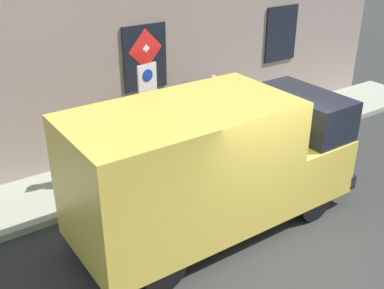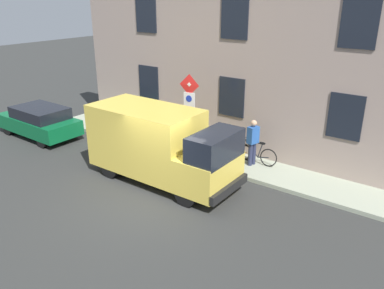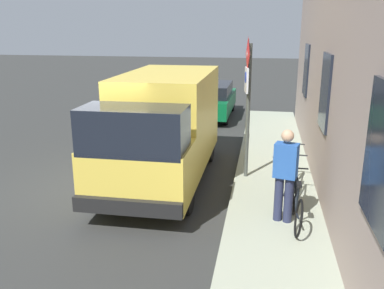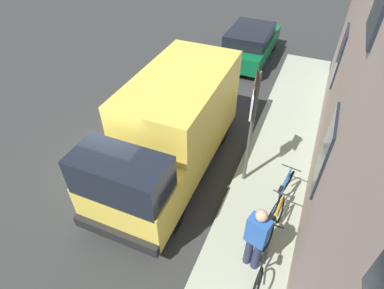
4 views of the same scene
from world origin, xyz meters
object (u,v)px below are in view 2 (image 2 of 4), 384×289
object	(u,v)px
sign_post_stacked	(190,105)
bicycle_blue	(216,143)
bicycle_black	(255,153)
bicycle_orange	(235,148)
delivery_van	(160,144)
pedestrian	(253,141)
parked_hatchback	(40,121)

from	to	relation	value
sign_post_stacked	bicycle_blue	bearing A→B (deg)	-27.29
bicycle_black	bicycle_orange	world-z (taller)	same
sign_post_stacked	bicycle_orange	distance (m)	2.45
delivery_van	bicycle_black	size ratio (longest dim) A/B	3.12
delivery_van	bicycle_blue	distance (m)	3.09
bicycle_orange	pedestrian	world-z (taller)	pedestrian
sign_post_stacked	parked_hatchback	bearing A→B (deg)	104.10
bicycle_orange	pedestrian	size ratio (longest dim) A/B	1.00
sign_post_stacked	delivery_van	distance (m)	2.12
bicycle_black	pedestrian	xyz separation A→B (m)	(-0.22, 0.02, 0.56)
bicycle_blue	delivery_van	bearing A→B (deg)	90.84
delivery_van	bicycle_black	xyz separation A→B (m)	(2.96, -2.09, -0.82)
parked_hatchback	bicycle_black	bearing A→B (deg)	-162.65
delivery_van	bicycle_blue	bearing A→B (deg)	82.72
parked_hatchback	bicycle_black	distance (m)	9.70
delivery_van	pedestrian	distance (m)	3.43
delivery_van	bicycle_orange	xyz separation A→B (m)	(2.96, -1.23, -0.82)
sign_post_stacked	delivery_van	bearing A→B (deg)	-174.98
bicycle_orange	parked_hatchback	bearing A→B (deg)	24.39
bicycle_black	parked_hatchback	bearing A→B (deg)	15.75
delivery_van	bicycle_blue	xyz separation A→B (m)	(2.96, -0.37, -0.82)
delivery_van	bicycle_blue	world-z (taller)	delivery_van
sign_post_stacked	bicycle_orange	world-z (taller)	sign_post_stacked
bicycle_black	pedestrian	world-z (taller)	pedestrian
parked_hatchback	pedestrian	distance (m)	9.62
bicycle_blue	bicycle_black	bearing A→B (deg)	-172.06
sign_post_stacked	bicycle_black	bearing A→B (deg)	-65.20
sign_post_stacked	delivery_van	xyz separation A→B (m)	(-1.91, -0.17, -0.90)
delivery_van	bicycle_black	bearing A→B (deg)	54.62
parked_hatchback	bicycle_orange	xyz separation A→B (m)	(2.81, -8.42, -0.22)
bicycle_orange	pedestrian	distance (m)	1.03
pedestrian	bicycle_orange	bearing A→B (deg)	179.60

